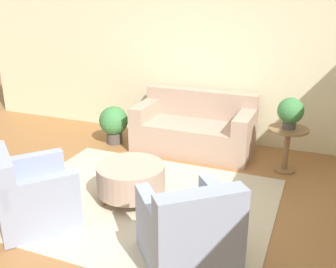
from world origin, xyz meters
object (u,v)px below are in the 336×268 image
armchair_left (30,196)px  potted_plant_on_side_table (291,112)px  armchair_right (189,232)px  potted_plant_floor (114,122)px  side_table (287,142)px  couch (194,129)px  ottoman_table (131,178)px

armchair_left → potted_plant_on_side_table: 3.57m
armchair_right → potted_plant_floor: 3.40m
side_table → potted_plant_floor: size_ratio=1.01×
armchair_right → potted_plant_on_side_table: (0.61, 2.50, 0.56)m
couch → potted_plant_on_side_table: size_ratio=4.31×
couch → armchair_left: (-0.99, -2.80, 0.00)m
armchair_left → potted_plant_on_side_table: potted_plant_on_side_table is taller
armchair_left → potted_plant_floor: armchair_left is taller
couch → armchair_right: 2.93m
side_table → potted_plant_floor: 2.87m
potted_plant_floor → potted_plant_on_side_table: bearing=-1.0°
side_table → potted_plant_on_side_table: 0.45m
ottoman_table → potted_plant_floor: 2.04m
armchair_left → potted_plant_floor: size_ratio=1.77×
armchair_left → potted_plant_floor: (-0.38, 2.55, 0.03)m
armchair_left → side_table: (2.48, 2.50, 0.11)m
ottoman_table → potted_plant_floor: size_ratio=1.30×
side_table → potted_plant_floor: bearing=179.0°
couch → potted_plant_floor: (-1.37, -0.25, 0.03)m
couch → potted_plant_on_side_table: (1.50, -0.30, 0.56)m
ottoman_table → potted_plant_floor: bearing=125.3°
couch → potted_plant_floor: bearing=-169.7°
armchair_left → armchair_right: 1.87m
potted_plant_on_side_table → potted_plant_floor: (-2.86, 0.05, -0.53)m
ottoman_table → side_table: (1.69, 1.61, 0.15)m
armchair_left → ottoman_table: armchair_left is taller
potted_plant_floor → side_table: bearing=-1.0°
armchair_left → ottoman_table: size_ratio=1.37×
couch → armchair_left: couch is taller
armchair_right → potted_plant_on_side_table: size_ratio=2.61×
side_table → potted_plant_on_side_table: potted_plant_on_side_table is taller
couch → armchair_left: 2.97m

